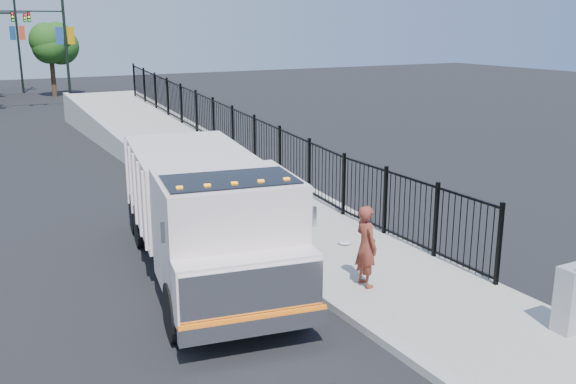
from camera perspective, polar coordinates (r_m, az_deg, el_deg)
ground at (r=14.14m, az=1.76°, el=-8.58°), size 120.00×120.00×0.00m
sidewalk at (r=13.69m, az=13.17°, el=-9.52°), size 3.55×12.00×0.12m
curb at (r=12.58m, az=6.46°, el=-11.38°), size 0.30×12.00×0.16m
ramp at (r=29.08m, az=-10.66°, el=3.44°), size 3.95×24.06×3.19m
iron_fence at (r=25.73m, az=-4.93°, el=4.22°), size 0.10×28.00×1.80m
truck at (r=14.44m, az=-7.39°, el=-1.42°), size 4.00×8.65×2.85m
worker at (r=13.78m, az=6.95°, el=-4.79°), size 0.46×0.67×1.79m
utility_cabinet at (r=12.89m, az=23.91°, el=-8.72°), size 0.55×0.40×1.25m
debris at (r=16.54m, az=5.07°, el=-4.48°), size 0.35×0.35×0.09m
light_pole_1 at (r=44.78m, az=-19.54°, el=12.41°), size 3.78×0.22×8.00m
light_pole_3 at (r=57.26m, az=-23.19°, el=12.42°), size 3.78×0.22×8.00m
tree_1 at (r=53.66m, az=-20.38°, el=12.15°), size 2.61×2.61×5.30m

